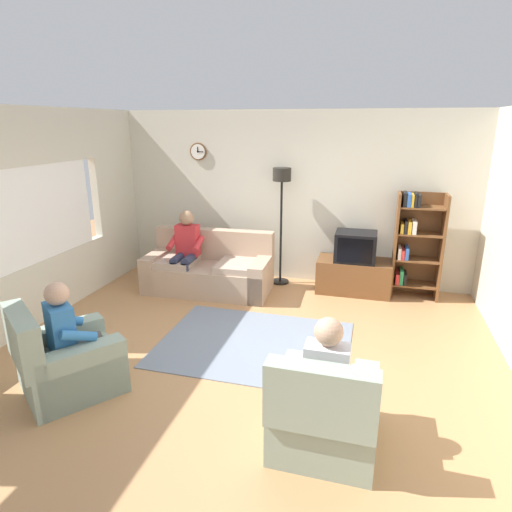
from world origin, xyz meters
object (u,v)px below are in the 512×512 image
at_px(tv_stand, 354,276).
at_px(person_on_couch, 185,247).
at_px(person_in_left_armchair, 72,331).
at_px(bookshelf, 414,242).
at_px(armchair_near_window, 66,363).
at_px(person_in_right_armchair, 328,373).
at_px(couch, 209,271).
at_px(tv, 356,246).
at_px(floor_lamp, 282,194).
at_px(armchair_near_bookshelf, 324,414).

xyz_separation_m(tv_stand, person_on_couch, (-2.49, -0.62, 0.44)).
bearing_deg(person_in_left_armchair, bookshelf, 45.54).
distance_m(bookshelf, armchair_near_window, 4.84).
height_order(tv_stand, person_in_right_armchair, person_in_right_armchair).
bearing_deg(person_in_right_armchair, armchair_near_window, 179.52).
xyz_separation_m(couch, bookshelf, (3.00, 0.58, 0.52)).
distance_m(tv, person_in_right_armchair, 3.37).
height_order(tv_stand, person_on_couch, person_on_couch).
bearing_deg(floor_lamp, couch, -148.59).
bearing_deg(person_on_couch, armchair_near_window, -90.79).
xyz_separation_m(armchair_near_window, person_in_left_armchair, (0.05, 0.07, 0.32)).
height_order(floor_lamp, person_in_right_armchair, floor_lamp).
bearing_deg(tv, person_in_right_armchair, -90.73).
height_order(floor_lamp, armchair_near_bookshelf, floor_lamp).
height_order(person_on_couch, person_in_right_armchair, person_on_couch).
bearing_deg(armchair_near_bookshelf, tv, 89.27).
height_order(couch, floor_lamp, floor_lamp).
xyz_separation_m(bookshelf, armchair_near_window, (-3.36, -3.44, -0.54)).
bearing_deg(person_in_right_armchair, person_on_couch, 131.49).
xyz_separation_m(tv_stand, person_in_left_armchair, (-2.48, -3.30, 0.35)).
relative_size(couch, person_on_couch, 1.55).
bearing_deg(armchair_near_bookshelf, bookshelf, 76.16).
xyz_separation_m(floor_lamp, armchair_near_bookshelf, (1.12, -3.58, -1.16)).
bearing_deg(armchair_near_bookshelf, couch, 125.57).
height_order(tv, floor_lamp, floor_lamp).
height_order(bookshelf, floor_lamp, floor_lamp).
height_order(tv, armchair_near_window, tv).
bearing_deg(couch, person_in_left_armchair, -96.33).
xyz_separation_m(tv, person_in_left_armchair, (-2.48, -3.27, -0.13)).
xyz_separation_m(tv, person_in_right_armchair, (-0.04, -3.36, -0.13)).
bearing_deg(person_in_right_armchair, bookshelf, 75.84).
bearing_deg(tv, armchair_near_bookshelf, -90.73).
distance_m(couch, bookshelf, 3.10).
distance_m(tv_stand, floor_lamp, 1.67).
bearing_deg(tv_stand, armchair_near_window, -126.91).
bearing_deg(person_in_right_armchair, tv, 89.27).
relative_size(floor_lamp, armchair_near_window, 1.56).
height_order(couch, tv, tv).
bearing_deg(bookshelf, couch, -168.99).
bearing_deg(person_in_right_armchair, person_in_left_armchair, 177.83).
bearing_deg(floor_lamp, person_in_left_armchair, -111.05).
relative_size(bookshelf, person_in_left_armchair, 1.40).
xyz_separation_m(person_on_couch, person_in_right_armchair, (2.45, -2.77, -0.09)).
distance_m(armchair_near_window, armchair_near_bookshelf, 2.49).
xyz_separation_m(floor_lamp, armchair_near_window, (-1.36, -3.47, -1.16)).
height_order(bookshelf, person_in_right_armchair, bookshelf).
height_order(armchair_near_bookshelf, person_in_right_armchair, person_in_right_armchair).
height_order(bookshelf, armchair_near_bookshelf, bookshelf).
bearing_deg(bookshelf, person_on_couch, -168.21).
xyz_separation_m(couch, armchair_near_window, (-0.36, -2.86, -0.02)).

